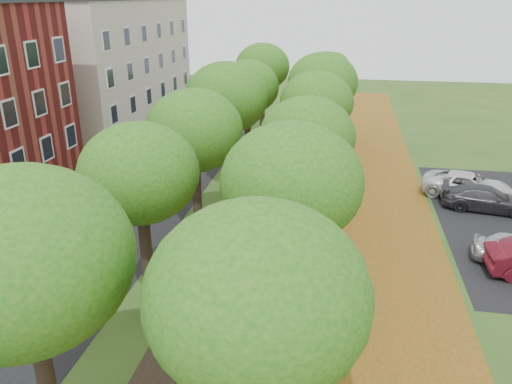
% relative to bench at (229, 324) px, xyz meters
% --- Properties ---
extents(street_asphalt, '(8.00, 70.00, 0.01)m').
position_rel_bench_xyz_m(street_asphalt, '(-8.29, 9.85, -0.46)').
color(street_asphalt, black).
rests_on(street_asphalt, ground).
extents(footpath, '(3.20, 70.00, 0.01)m').
position_rel_bench_xyz_m(footpath, '(-0.79, 9.85, -0.46)').
color(footpath, black).
rests_on(footpath, ground).
extents(leaf_verge, '(7.50, 70.00, 0.01)m').
position_rel_bench_xyz_m(leaf_verge, '(4.21, 9.85, -0.46)').
color(leaf_verge, '#925B1B').
rests_on(leaf_verge, ground).
extents(tree_row_west, '(4.14, 34.14, 6.80)m').
position_rel_bench_xyz_m(tree_row_west, '(-2.99, 9.85, 4.55)').
color(tree_row_west, black).
rests_on(tree_row_west, ground).
extents(tree_row_east, '(4.14, 34.14, 6.80)m').
position_rel_bench_xyz_m(tree_row_east, '(1.81, 9.85, 4.55)').
color(tree_row_east, black).
rests_on(tree_row_east, ground).
extents(building_cream, '(10.30, 20.30, 10.40)m').
position_rel_bench_xyz_m(building_cream, '(-17.79, 27.85, 4.74)').
color(building_cream, beige).
rests_on(building_cream, ground).
extents(bench, '(0.98, 1.97, 0.90)m').
position_rel_bench_xyz_m(bench, '(0.00, 0.00, 0.00)').
color(bench, '#2A352D').
rests_on(bench, ground).
extents(car_grey, '(4.52, 2.37, 1.25)m').
position_rel_bench_xyz_m(car_grey, '(10.74, 12.33, 0.16)').
color(car_grey, '#333338').
rests_on(car_grey, ground).
extents(car_white, '(5.28, 3.58, 1.34)m').
position_rel_bench_xyz_m(car_white, '(10.21, 13.99, 0.20)').
color(car_white, silver).
rests_on(car_white, ground).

